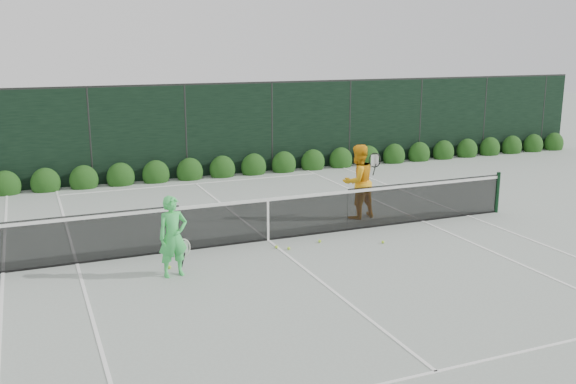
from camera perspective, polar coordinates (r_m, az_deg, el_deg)
name	(u,v)px	position (r m, az deg, el deg)	size (l,w,h in m)	color
ground	(268,240)	(14.47, -1.78, -4.32)	(80.00, 80.00, 0.00)	gray
tennis_net	(267,218)	(14.31, -1.89, -2.30)	(12.90, 0.10, 1.07)	#10321A
player_woman	(173,237)	(12.31, -10.18, -3.92)	(0.66, 0.45, 1.56)	#3CCE59
player_man	(358,182)	(16.18, 6.24, 0.93)	(1.04, 0.88, 1.88)	#FFAE15
court_lines	(268,240)	(14.47, -1.78, -4.30)	(11.03, 23.83, 0.01)	white
windscreen_fence	(321,202)	(11.66, 2.91, -0.92)	(32.00, 21.07, 3.06)	black
hedge_row	(190,172)	(21.05, -8.72, 1.76)	(31.66, 0.65, 0.94)	#133A10
tennis_balls	(272,250)	(13.74, -1.43, -5.14)	(4.80, 0.95, 0.07)	#B8EB34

